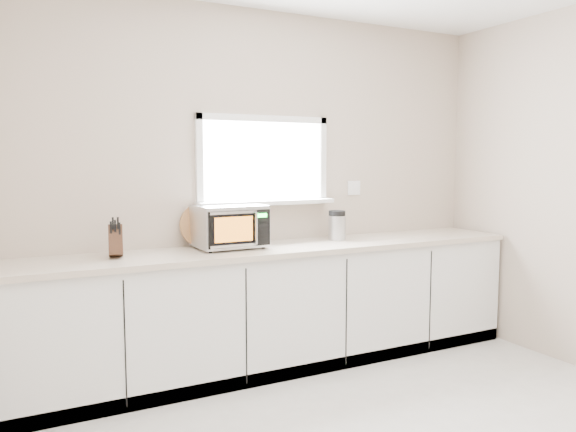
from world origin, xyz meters
TOP-DOWN VIEW (x-y plane):
  - back_wall at (0.00, 2.00)m, footprint 4.00×0.17m
  - cabinets at (0.00, 1.70)m, footprint 3.92×0.60m
  - countertop at (0.00, 1.69)m, footprint 3.92×0.64m
  - microwave at (-0.37, 1.77)m, footprint 0.49×0.41m
  - knife_block at (-1.18, 1.73)m, footprint 0.12×0.20m
  - cutting_board at (-0.53, 1.94)m, footprint 0.32×0.08m
  - coffee_grinder at (0.54, 1.77)m, footprint 0.14×0.14m

SIDE VIEW (x-z plane):
  - cabinets at x=0.00m, z-range 0.00..0.88m
  - countertop at x=0.00m, z-range 0.88..0.92m
  - knife_block at x=-1.18m, z-range 0.90..1.17m
  - coffee_grinder at x=0.54m, z-range 0.92..1.16m
  - cutting_board at x=-0.53m, z-range 0.92..1.24m
  - microwave at x=-0.37m, z-range 0.93..1.24m
  - back_wall at x=0.00m, z-range 0.01..2.71m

